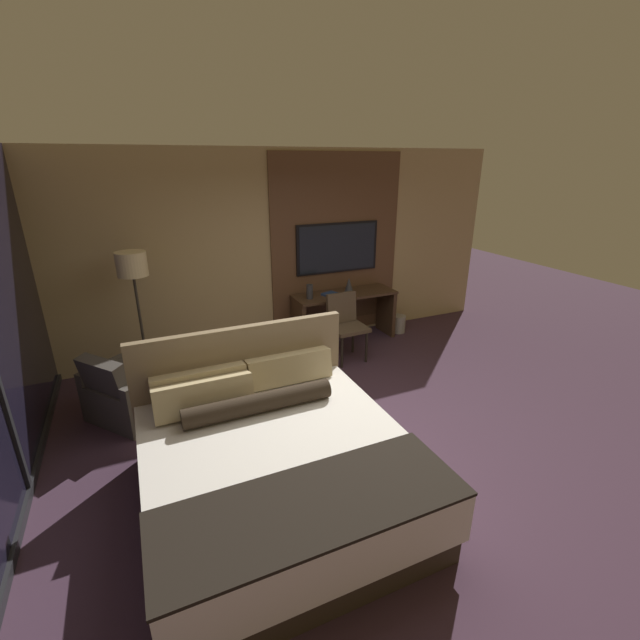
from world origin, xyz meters
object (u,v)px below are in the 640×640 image
(armchair_by_window, at_px, (131,393))
(vase_short, at_px, (310,292))
(bed, at_px, (275,463))
(book, at_px, (330,294))
(tv, at_px, (338,248))
(waste_bin, at_px, (398,324))
(floor_lamp, at_px, (133,275))
(vase_tall, at_px, (349,285))
(desk, at_px, (343,308))
(desk_chair, at_px, (345,320))

(armchair_by_window, height_order, vase_short, vase_short)
(bed, xyz_separation_m, book, (1.79, 2.76, 0.42))
(vase_short, bearing_deg, book, 7.84)
(tv, bearing_deg, waste_bin, -19.50)
(floor_lamp, bearing_deg, vase_tall, 5.10)
(bed, xyz_separation_m, tv, (2.03, 3.01, 1.04))
(tv, bearing_deg, floor_lamp, -170.57)
(bed, distance_m, vase_tall, 3.55)
(bed, distance_m, waste_bin, 4.01)
(desk, xyz_separation_m, book, (-0.24, -0.02, 0.27))
(tv, relative_size, armchair_by_window, 1.25)
(floor_lamp, bearing_deg, waste_bin, 2.05)
(armchair_by_window, xyz_separation_m, floor_lamp, (0.21, 0.72, 1.12))
(bed, bearing_deg, book, 57.07)
(desk, bearing_deg, floor_lamp, -174.95)
(vase_short, xyz_separation_m, waste_bin, (1.54, -0.05, -0.72))
(desk_chair, height_order, armchair_by_window, desk_chair)
(desk, bearing_deg, desk_chair, -114.90)
(floor_lamp, height_order, vase_tall, floor_lamp)
(tv, distance_m, waste_bin, 1.61)
(bed, height_order, armchair_by_window, bed)
(armchair_by_window, distance_m, waste_bin, 4.11)
(vase_tall, xyz_separation_m, waste_bin, (0.86, -0.13, -0.72))
(floor_lamp, bearing_deg, desk, 5.05)
(vase_tall, bearing_deg, book, -174.28)
(floor_lamp, xyz_separation_m, vase_tall, (2.95, 0.26, -0.53))
(desk, xyz_separation_m, vase_short, (-0.58, -0.07, 0.36))
(bed, xyz_separation_m, floor_lamp, (-0.83, 2.53, 1.04))
(bed, height_order, floor_lamp, floor_lamp)
(tv, height_order, desk_chair, tv)
(desk_chair, height_order, vase_tall, vase_tall)
(armchair_by_window, bearing_deg, bed, 171.02)
(bed, bearing_deg, armchair_by_window, 119.74)
(vase_tall, bearing_deg, vase_short, -173.21)
(tv, height_order, waste_bin, tv)
(bed, bearing_deg, vase_short, 61.91)
(armchair_by_window, relative_size, vase_tall, 4.86)
(desk, relative_size, vase_tall, 7.22)
(desk_chair, bearing_deg, desk, 62.87)
(desk_chair, distance_m, waste_bin, 1.39)
(bed, relative_size, desk_chair, 2.31)
(floor_lamp, bearing_deg, armchair_by_window, -106.06)
(bed, bearing_deg, tv, 55.95)
(vase_tall, distance_m, waste_bin, 1.13)
(tv, relative_size, vase_short, 6.38)
(floor_lamp, relative_size, vase_tall, 7.66)
(desk, xyz_separation_m, tv, (0.00, 0.22, 0.89))
(bed, height_order, desk_chair, bed)
(book, bearing_deg, armchair_by_window, -161.38)
(bed, xyz_separation_m, waste_bin, (2.99, 2.67, -0.21))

